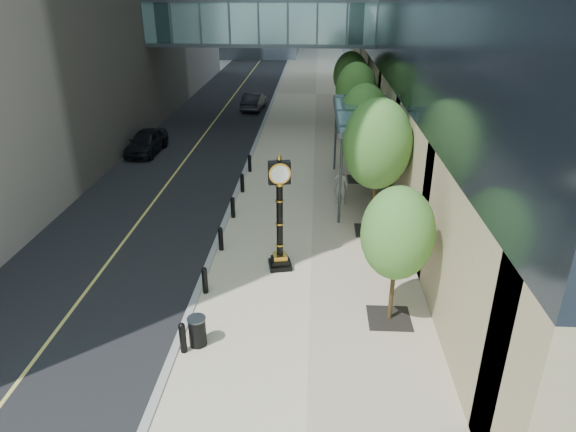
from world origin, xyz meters
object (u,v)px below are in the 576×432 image
object	(u,v)px
trash_bin	(197,332)
car_near	(146,142)
pedestrian	(341,185)
car_far	(254,101)
street_clock	(280,222)

from	to	relation	value
trash_bin	car_near	world-z (taller)	car_near
pedestrian	car_far	size ratio (longest dim) A/B	0.44
car_near	car_far	xyz separation A→B (m)	(5.45, 12.76, -0.04)
street_clock	car_near	world-z (taller)	street_clock
car_near	pedestrian	bearing A→B (deg)	-29.81
car_near	trash_bin	bearing A→B (deg)	-65.74
pedestrian	car_far	world-z (taller)	pedestrian
street_clock	car_far	bearing A→B (deg)	87.09
street_clock	trash_bin	size ratio (longest dim) A/B	4.96
street_clock	car_far	xyz separation A→B (m)	(-4.13, 26.94, -1.27)
street_clock	trash_bin	xyz separation A→B (m)	(-2.15, -4.76, -1.49)
pedestrian	trash_bin	bearing A→B (deg)	84.99
car_near	car_far	size ratio (longest dim) A/B	1.02
street_clock	car_near	xyz separation A→B (m)	(-9.58, 14.18, -1.23)
trash_bin	pedestrian	world-z (taller)	pedestrian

